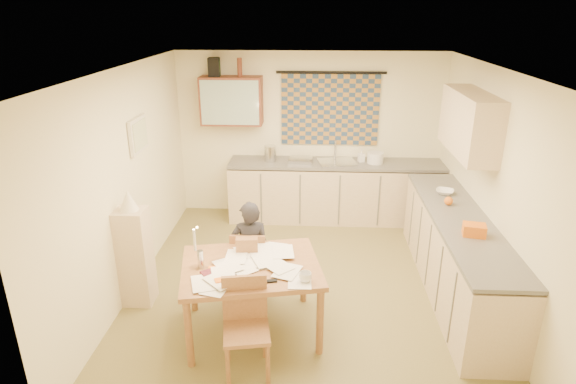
# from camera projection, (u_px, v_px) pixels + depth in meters

# --- Properties ---
(floor) EXTENTS (4.00, 4.50, 0.02)m
(floor) POSITION_uv_depth(u_px,v_px,m) (305.00, 286.00, 5.71)
(floor) COLOR olive
(floor) RESTS_ON ground
(ceiling) EXTENTS (4.00, 4.50, 0.02)m
(ceiling) POSITION_uv_depth(u_px,v_px,m) (309.00, 68.00, 4.80)
(ceiling) COLOR white
(ceiling) RESTS_ON floor
(wall_back) EXTENTS (4.00, 0.02, 2.50)m
(wall_back) POSITION_uv_depth(u_px,v_px,m) (309.00, 135.00, 7.36)
(wall_back) COLOR #F6EEC0
(wall_back) RESTS_ON floor
(wall_front) EXTENTS (4.00, 0.02, 2.50)m
(wall_front) POSITION_uv_depth(u_px,v_px,m) (301.00, 306.00, 3.15)
(wall_front) COLOR #F6EEC0
(wall_front) RESTS_ON floor
(wall_left) EXTENTS (0.02, 4.50, 2.50)m
(wall_left) POSITION_uv_depth(u_px,v_px,m) (127.00, 183.00, 5.36)
(wall_left) COLOR #F6EEC0
(wall_left) RESTS_ON floor
(wall_right) EXTENTS (0.02, 4.50, 2.50)m
(wall_right) POSITION_uv_depth(u_px,v_px,m) (494.00, 190.00, 5.15)
(wall_right) COLOR #F6EEC0
(wall_right) RESTS_ON floor
(window_blind) EXTENTS (1.45, 0.03, 1.05)m
(window_blind) POSITION_uv_depth(u_px,v_px,m) (330.00, 110.00, 7.17)
(window_blind) COLOR navy
(window_blind) RESTS_ON wall_back
(curtain_rod) EXTENTS (1.60, 0.04, 0.04)m
(curtain_rod) POSITION_uv_depth(u_px,v_px,m) (331.00, 72.00, 6.95)
(curtain_rod) COLOR black
(curtain_rod) RESTS_ON wall_back
(wall_cabinet) EXTENTS (0.90, 0.34, 0.70)m
(wall_cabinet) POSITION_uv_depth(u_px,v_px,m) (232.00, 101.00, 7.06)
(wall_cabinet) COLOR #602C1C
(wall_cabinet) RESTS_ON wall_back
(wall_cabinet_glass) EXTENTS (0.84, 0.02, 0.64)m
(wall_cabinet_glass) POSITION_uv_depth(u_px,v_px,m) (230.00, 103.00, 6.90)
(wall_cabinet_glass) COLOR #99B2A5
(wall_cabinet_glass) RESTS_ON wall_back
(upper_cabinet_right) EXTENTS (0.34, 1.30, 0.70)m
(upper_cabinet_right) POSITION_uv_depth(u_px,v_px,m) (469.00, 123.00, 5.46)
(upper_cabinet_right) COLOR #CAAE86
(upper_cabinet_right) RESTS_ON wall_right
(framed_print) EXTENTS (0.04, 0.50, 0.40)m
(framed_print) POSITION_uv_depth(u_px,v_px,m) (138.00, 135.00, 5.57)
(framed_print) COLOR beige
(framed_print) RESTS_ON wall_left
(print_canvas) EXTENTS (0.01, 0.42, 0.32)m
(print_canvas) POSITION_uv_depth(u_px,v_px,m) (140.00, 135.00, 5.57)
(print_canvas) COLOR white
(print_canvas) RESTS_ON wall_left
(counter_back) EXTENTS (3.30, 0.62, 0.92)m
(counter_back) POSITION_uv_depth(u_px,v_px,m) (338.00, 192.00, 7.34)
(counter_back) COLOR #CAAE86
(counter_back) RESTS_ON floor
(counter_right) EXTENTS (0.62, 2.95, 0.92)m
(counter_right) POSITION_uv_depth(u_px,v_px,m) (455.00, 255.00, 5.46)
(counter_right) COLOR #CAAE86
(counter_right) RESTS_ON floor
(stove) EXTENTS (0.55, 0.55, 0.86)m
(stove) POSITION_uv_depth(u_px,v_px,m) (483.00, 307.00, 4.55)
(stove) COLOR white
(stove) RESTS_ON floor
(sink) EXTENTS (0.62, 0.54, 0.10)m
(sink) POSITION_uv_depth(u_px,v_px,m) (337.00, 165.00, 7.18)
(sink) COLOR silver
(sink) RESTS_ON counter_back
(tap) EXTENTS (0.04, 0.04, 0.28)m
(tap) POSITION_uv_depth(u_px,v_px,m) (335.00, 150.00, 7.29)
(tap) COLOR silver
(tap) RESTS_ON counter_back
(dish_rack) EXTENTS (0.37, 0.33, 0.06)m
(dish_rack) POSITION_uv_depth(u_px,v_px,m) (301.00, 160.00, 7.19)
(dish_rack) COLOR silver
(dish_rack) RESTS_ON counter_back
(kettle) EXTENTS (0.23, 0.23, 0.24)m
(kettle) POSITION_uv_depth(u_px,v_px,m) (270.00, 154.00, 7.18)
(kettle) COLOR silver
(kettle) RESTS_ON counter_back
(mixing_bowl) EXTENTS (0.29, 0.29, 0.16)m
(mixing_bowl) POSITION_uv_depth(u_px,v_px,m) (375.00, 158.00, 7.11)
(mixing_bowl) COLOR white
(mixing_bowl) RESTS_ON counter_back
(soap_bottle) EXTENTS (0.13, 0.13, 0.19)m
(soap_bottle) POSITION_uv_depth(u_px,v_px,m) (361.00, 156.00, 7.17)
(soap_bottle) COLOR white
(soap_bottle) RESTS_ON counter_back
(bowl) EXTENTS (0.35, 0.35, 0.05)m
(bowl) POSITION_uv_depth(u_px,v_px,m) (445.00, 192.00, 5.95)
(bowl) COLOR white
(bowl) RESTS_ON counter_right
(orange_bag) EXTENTS (0.25, 0.20, 0.12)m
(orange_bag) POSITION_uv_depth(u_px,v_px,m) (474.00, 230.00, 4.85)
(orange_bag) COLOR orange
(orange_bag) RESTS_ON counter_right
(fruit_orange) EXTENTS (0.10, 0.10, 0.10)m
(fruit_orange) POSITION_uv_depth(u_px,v_px,m) (449.00, 201.00, 5.60)
(fruit_orange) COLOR orange
(fruit_orange) RESTS_ON counter_right
(speaker) EXTENTS (0.18, 0.21, 0.26)m
(speaker) POSITION_uv_depth(u_px,v_px,m) (214.00, 67.00, 6.90)
(speaker) COLOR black
(speaker) RESTS_ON wall_cabinet
(bottle_green) EXTENTS (0.08, 0.08, 0.26)m
(bottle_green) POSITION_uv_depth(u_px,v_px,m) (217.00, 67.00, 6.89)
(bottle_green) COLOR #195926
(bottle_green) RESTS_ON wall_cabinet
(bottle_brown) EXTENTS (0.08, 0.08, 0.26)m
(bottle_brown) POSITION_uv_depth(u_px,v_px,m) (240.00, 67.00, 6.88)
(bottle_brown) COLOR #602C1C
(bottle_brown) RESTS_ON wall_cabinet
(dining_table) EXTENTS (1.49, 1.24, 0.75)m
(dining_table) POSITION_uv_depth(u_px,v_px,m) (252.00, 298.00, 4.78)
(dining_table) COLOR brown
(dining_table) RESTS_ON floor
(chair_far) EXTENTS (0.38, 0.38, 0.84)m
(chair_far) POSITION_uv_depth(u_px,v_px,m) (251.00, 276.00, 5.40)
(chair_far) COLOR brown
(chair_far) RESTS_ON floor
(chair_near) EXTENTS (0.46, 0.46, 0.88)m
(chair_near) POSITION_uv_depth(u_px,v_px,m) (247.00, 345.00, 4.27)
(chair_near) COLOR brown
(chair_near) RESTS_ON floor
(person) EXTENTS (0.51, 0.41, 1.19)m
(person) POSITION_uv_depth(u_px,v_px,m) (250.00, 252.00, 5.22)
(person) COLOR black
(person) RESTS_ON floor
(shelf_stand) EXTENTS (0.32, 0.30, 1.11)m
(shelf_stand) POSITION_uv_depth(u_px,v_px,m) (135.00, 257.00, 5.20)
(shelf_stand) COLOR #CAAE86
(shelf_stand) RESTS_ON floor
(lampshade) EXTENTS (0.20, 0.20, 0.22)m
(lampshade) POSITION_uv_depth(u_px,v_px,m) (128.00, 200.00, 4.96)
(lampshade) COLOR beige
(lampshade) RESTS_ON shelf_stand
(letter_rack) EXTENTS (0.23, 0.12, 0.16)m
(letter_rack) POSITION_uv_depth(u_px,v_px,m) (247.00, 245.00, 4.86)
(letter_rack) COLOR brown
(letter_rack) RESTS_ON dining_table
(mug) EXTENTS (0.13, 0.13, 0.09)m
(mug) POSITION_uv_depth(u_px,v_px,m) (305.00, 277.00, 4.35)
(mug) COLOR white
(mug) RESTS_ON dining_table
(magazine) EXTENTS (0.49, 0.49, 0.03)m
(magazine) POSITION_uv_depth(u_px,v_px,m) (206.00, 279.00, 4.38)
(magazine) COLOR maroon
(magazine) RESTS_ON dining_table
(book) EXTENTS (0.26, 0.30, 0.02)m
(book) POSITION_uv_depth(u_px,v_px,m) (208.00, 273.00, 4.49)
(book) COLOR orange
(book) RESTS_ON dining_table
(orange_box) EXTENTS (0.14, 0.12, 0.04)m
(orange_box) POSITION_uv_depth(u_px,v_px,m) (221.00, 281.00, 4.34)
(orange_box) COLOR orange
(orange_box) RESTS_ON dining_table
(eyeglasses) EXTENTS (0.14, 0.07, 0.02)m
(eyeglasses) POSITION_uv_depth(u_px,v_px,m) (270.00, 281.00, 4.36)
(eyeglasses) COLOR black
(eyeglasses) RESTS_ON dining_table
(candle_holder) EXTENTS (0.08, 0.08, 0.18)m
(candle_holder) POSITION_uv_depth(u_px,v_px,m) (201.00, 259.00, 4.57)
(candle_holder) COLOR silver
(candle_holder) RESTS_ON dining_table
(candle) EXTENTS (0.03, 0.03, 0.22)m
(candle) POSITION_uv_depth(u_px,v_px,m) (195.00, 240.00, 4.51)
(candle) COLOR white
(candle) RESTS_ON dining_table
(candle_flame) EXTENTS (0.02, 0.02, 0.02)m
(candle_flame) POSITION_uv_depth(u_px,v_px,m) (197.00, 228.00, 4.48)
(candle_flame) COLOR #FFCC66
(candle_flame) RESTS_ON dining_table
(papers) EXTENTS (1.12, 1.06, 0.03)m
(papers) POSITION_uv_depth(u_px,v_px,m) (254.00, 263.00, 4.65)
(papers) COLOR white
(papers) RESTS_ON dining_table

